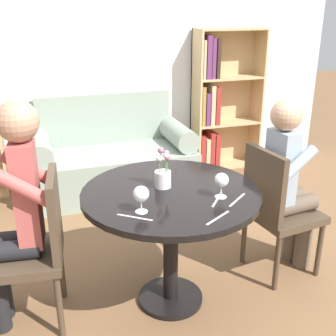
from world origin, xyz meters
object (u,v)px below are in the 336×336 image
person_right (289,184)px  person_left (15,212)px  flower_vase (163,174)px  wine_glass_right (222,181)px  couch (111,159)px  wine_glass_left (141,195)px  bookshelf_right (217,104)px  chair_left (36,245)px  chair_right (276,207)px

person_right → person_left: bearing=82.4°
flower_vase → wine_glass_right: bearing=-42.2°
couch → person_left: bearing=-116.2°
person_right → wine_glass_left: person_right is taller
wine_glass_left → flower_vase: (0.20, 0.27, -0.02)m
bookshelf_right → person_right: (-0.41, -1.99, -0.09)m
couch → flower_vase: bearing=-90.8°
couch → bookshelf_right: bookshelf_right is taller
chair_left → wine_glass_left: 0.70m
wine_glass_right → flower_vase: flower_vase is taller
chair_left → wine_glass_right: (0.99, -0.26, 0.35)m
bookshelf_right → flower_vase: (-1.28, -2.02, 0.11)m
couch → flower_vase: (-0.02, -1.75, 0.52)m
couch → bookshelf_right: size_ratio=1.03×
person_left → bookshelf_right: bearing=140.4°
person_left → flower_vase: (0.81, -0.04, 0.13)m
bookshelf_right → chair_left: (-2.01, -1.99, -0.23)m
couch → person_right: person_right is taller
person_left → wine_glass_left: size_ratio=9.13×
wine_glass_left → wine_glass_right: 0.46m
couch → chair_left: (-0.76, -1.73, 0.18)m
wine_glass_left → flower_vase: size_ratio=0.58×
chair_right → flower_vase: 0.85m
couch → wine_glass_right: bearing=-83.3°
person_right → wine_glass_right: (-0.62, -0.26, 0.21)m
wine_glass_left → flower_vase: 0.33m
person_right → wine_glass_right: 0.70m
wine_glass_left → chair_right: bearing=15.6°
wine_glass_right → person_right: bearing=22.9°
bookshelf_right → person_right: 2.03m
chair_right → person_left: bearing=81.7°
chair_right → wine_glass_right: chair_right is taller
wine_glass_right → flower_vase: bearing=137.8°
couch → flower_vase: flower_vase is taller
bookshelf_right → couch: bearing=-167.9°
couch → person_left: (-0.84, -1.71, 0.39)m
person_right → chair_right: bearing=94.7°
couch → wine_glass_right: 2.07m
couch → flower_vase: 1.83m
person_left → chair_right: bearing=95.8°
bookshelf_right → wine_glass_left: size_ratio=10.60×
chair_left → person_left: (-0.08, 0.02, 0.21)m
person_left → wine_glass_right: bearing=82.7°
bookshelf_right → wine_glass_right: bookshelf_right is taller
chair_left → couch: bearing=163.3°
person_right → wine_glass_left: 1.13m
chair_left → flower_vase: (0.73, -0.02, 0.33)m
couch → chair_left: couch is taller
wine_glass_left → wine_glass_right: bearing=4.1°
chair_right → couch: bearing=16.3°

